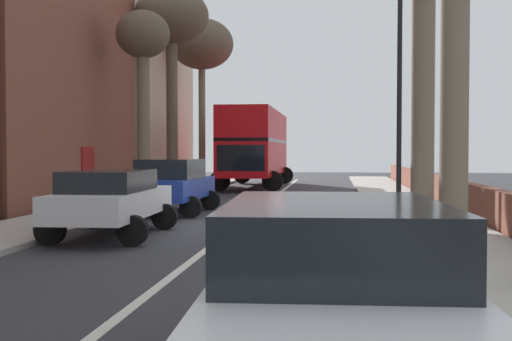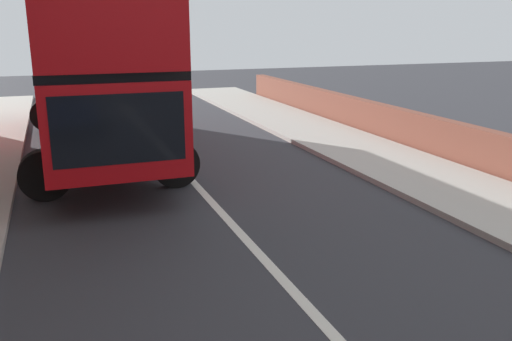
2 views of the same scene
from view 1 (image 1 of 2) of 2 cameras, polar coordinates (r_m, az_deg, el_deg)
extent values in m
plane|color=#333338|center=(16.75, -1.67, -4.94)|extent=(84.00, 84.00, 0.00)
cube|color=silver|center=(16.75, -1.67, -4.93)|extent=(0.16, 54.00, 0.01)
cube|color=#B2ADA3|center=(18.13, -17.20, -4.32)|extent=(2.60, 60.00, 0.12)
cube|color=#B2ADA3|center=(16.72, 15.23, -4.81)|extent=(2.60, 60.00, 0.12)
cube|color=brown|center=(25.12, -19.19, 7.29)|extent=(4.00, 11.52, 8.83)
cube|color=maroon|center=(24.19, -14.79, -0.44)|extent=(0.08, 1.10, 2.10)
cube|color=beige|center=(36.26, -10.75, 5.96)|extent=(4.00, 11.52, 9.26)
cube|color=#194C23|center=(35.61, -7.61, 0.29)|extent=(0.08, 1.10, 2.10)
cube|color=brown|center=(16.97, 20.44, -3.24)|extent=(0.36, 54.00, 1.01)
cube|color=red|center=(34.37, -0.03, 1.09)|extent=(2.50, 11.14, 1.70)
cube|color=black|center=(34.37, -0.03, 2.64)|extent=(2.53, 11.03, 0.16)
cube|color=red|center=(34.40, -0.03, 4.02)|extent=(2.50, 11.14, 1.50)
cube|color=black|center=(28.87, -1.38, 1.13)|extent=(2.20, 0.06, 1.19)
cylinder|color=black|center=(30.50, 1.48, -0.97)|extent=(1.00, 0.30, 1.00)
cylinder|color=black|center=(30.85, -3.25, -0.94)|extent=(1.00, 0.30, 1.00)
cylinder|color=black|center=(38.04, 2.58, -0.43)|extent=(1.00, 0.30, 1.00)
cylinder|color=black|center=(38.32, -1.24, -0.41)|extent=(1.00, 0.30, 1.00)
cube|color=silver|center=(5.21, 6.87, -11.37)|extent=(1.94, 4.38, 0.59)
cube|color=black|center=(4.90, 7.00, -5.71)|extent=(1.71, 2.44, 0.50)
cylinder|color=black|center=(6.64, -1.58, -12.50)|extent=(0.65, 0.25, 0.64)
cylinder|color=black|center=(6.70, 14.16, -12.42)|extent=(0.65, 0.25, 0.64)
cube|color=#1E389E|center=(20.11, -7.44, -1.57)|extent=(1.90, 4.18, 0.62)
cube|color=black|center=(19.88, -7.61, 0.15)|extent=(1.70, 2.32, 0.59)
cylinder|color=black|center=(21.62, -8.81, -2.60)|extent=(0.65, 0.24, 0.64)
cylinder|color=black|center=(21.15, -4.09, -2.68)|extent=(0.65, 0.24, 0.64)
cylinder|color=black|center=(19.21, -11.11, -3.16)|extent=(0.65, 0.24, 0.64)
cylinder|color=black|center=(18.67, -5.84, -3.27)|extent=(0.65, 0.24, 0.64)
cube|color=silver|center=(14.88, -12.70, -2.86)|extent=(1.84, 4.57, 0.58)
cube|color=black|center=(14.64, -12.99, -0.90)|extent=(1.65, 2.53, 0.46)
cylinder|color=black|center=(16.52, -14.09, -3.97)|extent=(0.65, 0.24, 0.64)
cylinder|color=black|center=(16.03, -8.15, -4.11)|extent=(0.65, 0.24, 0.64)
cylinder|color=black|center=(13.93, -17.92, -5.07)|extent=(0.65, 0.24, 0.64)
cylinder|color=black|center=(13.34, -10.95, -5.31)|extent=(0.65, 0.24, 0.64)
cylinder|color=#7A6B56|center=(35.17, -4.85, 4.45)|extent=(0.37, 0.37, 6.98)
ellipsoid|color=brown|center=(35.61, -4.87, 11.19)|extent=(3.46, 3.46, 2.76)
cylinder|color=brown|center=(30.08, -7.51, 5.32)|extent=(0.52, 0.52, 7.42)
ellipsoid|color=brown|center=(30.67, -7.54, 13.54)|extent=(3.44, 3.44, 2.57)
cylinder|color=#7A6B56|center=(18.45, 14.69, 7.58)|extent=(0.64, 0.64, 7.45)
cylinder|color=#7A6B56|center=(12.34, 17.30, 7.02)|extent=(0.52, 0.52, 5.97)
cylinder|color=brown|center=(24.92, -10.02, 4.28)|extent=(0.48, 0.48, 5.89)
ellipsoid|color=brown|center=(25.29, -10.07, 11.90)|extent=(2.06, 2.06, 1.82)
cylinder|color=black|center=(18.28, 12.67, 5.37)|extent=(0.14, 0.14, 6.00)
camera|label=2|loc=(20.14, -7.91, 5.72)|focal=38.03mm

